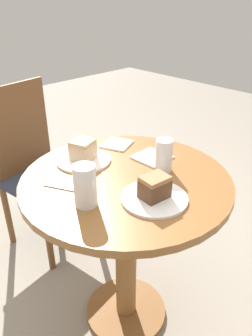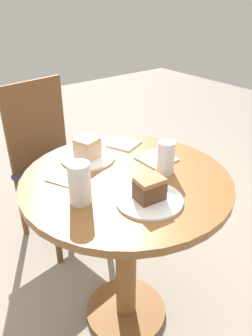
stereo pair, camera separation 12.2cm
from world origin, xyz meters
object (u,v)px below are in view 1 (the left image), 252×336
(plate_near, at_px, (154,198))
(plate_far, at_px, (84,160))
(cake_slice_far, at_px, (83,150))
(glass_water, at_px, (164,157))
(cake_slice_near, at_px, (155,187))
(chair, at_px, (38,168))
(glass_lemonade, at_px, (85,188))

(plate_near, bearing_deg, plate_far, 89.73)
(cake_slice_far, xyz_separation_m, glass_water, (0.18, -0.28, 0.01))
(plate_far, xyz_separation_m, cake_slice_near, (-0.00, -0.39, 0.04))
(chair, xyz_separation_m, plate_near, (-0.08, -0.96, 0.29))
(chair, distance_m, plate_far, 0.64)
(cake_slice_near, xyz_separation_m, glass_water, (0.18, 0.11, 0.01))
(plate_near, relative_size, glass_water, 1.78)
(chair, distance_m, cake_slice_far, 0.67)
(chair, relative_size, plate_near, 4.15)
(cake_slice_near, relative_size, glass_water, 0.78)
(cake_slice_near, distance_m, cake_slice_far, 0.39)
(plate_far, height_order, cake_slice_far, cake_slice_far)
(cake_slice_near, height_order, cake_slice_far, cake_slice_far)
(plate_far, bearing_deg, glass_water, -57.48)
(chair, distance_m, plate_near, 1.01)
(chair, bearing_deg, glass_water, -92.03)
(cake_slice_near, relative_size, glass_lemonade, 0.70)
(plate_far, relative_size, cake_slice_near, 2.23)
(plate_near, height_order, plate_far, same)
(cake_slice_near, distance_m, glass_water, 0.21)
(cake_slice_near, bearing_deg, glass_water, 31.67)
(chair, distance_m, glass_lemonade, 0.93)
(plate_far, bearing_deg, glass_lemonade, -126.23)
(chair, height_order, plate_near, chair)
(plate_near, height_order, cake_slice_near, cake_slice_near)
(plate_near, xyz_separation_m, cake_slice_near, (0.00, -0.00, 0.04))
(plate_far, height_order, cake_slice_near, cake_slice_near)
(cake_slice_far, distance_m, glass_lemonade, 0.31)
(cake_slice_near, bearing_deg, cake_slice_far, 89.73)
(plate_near, distance_m, plate_far, 0.39)
(plate_near, relative_size, glass_lemonade, 1.59)
(cake_slice_near, xyz_separation_m, cake_slice_far, (0.00, 0.39, 0.00))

